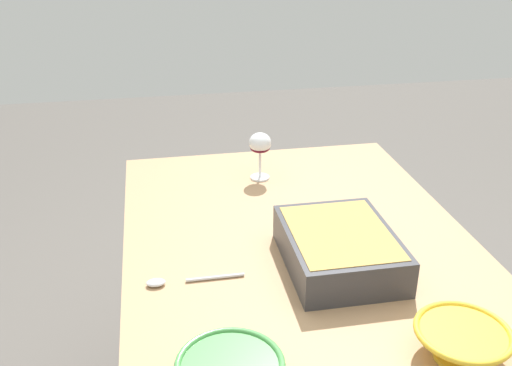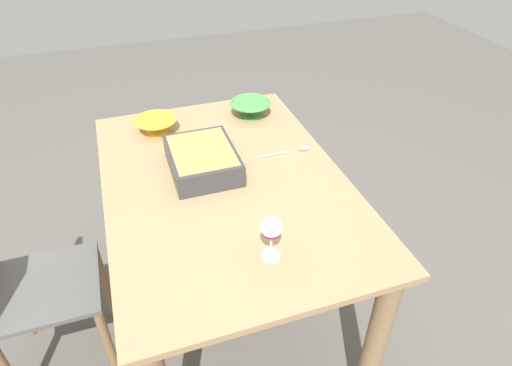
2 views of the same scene
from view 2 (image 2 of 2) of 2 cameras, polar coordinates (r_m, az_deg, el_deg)
The scene contains 8 objects.
ground_plane at distance 2.24m, azimuth -3.17°, elevation -15.82°, with size 8.00×8.00×0.00m, color #5B5651.
dining_table at distance 1.79m, azimuth -3.83°, elevation -3.77°, with size 1.31×0.90×0.78m.
chair at distance 1.91m, azimuth -27.99°, elevation -11.92°, with size 0.38×0.40×0.86m.
wine_glass at distance 1.31m, azimuth 2.02°, elevation -6.09°, with size 0.07×0.07×0.15m.
casserole_dish at distance 1.73m, azimuth -6.96°, elevation 3.13°, with size 0.33×0.25×0.09m.
mixing_bowl at distance 2.02m, azimuth -12.79°, elevation 7.42°, with size 0.18×0.18×0.07m.
small_bowl at distance 2.11m, azimuth -0.72°, elevation 9.73°, with size 0.19×0.19×0.07m.
serving_spoon at distance 1.86m, azimuth 4.99°, elevation 4.28°, with size 0.03×0.23×0.01m.
Camera 2 is at (1.32, -0.32, 1.78)m, focal length 30.85 mm.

